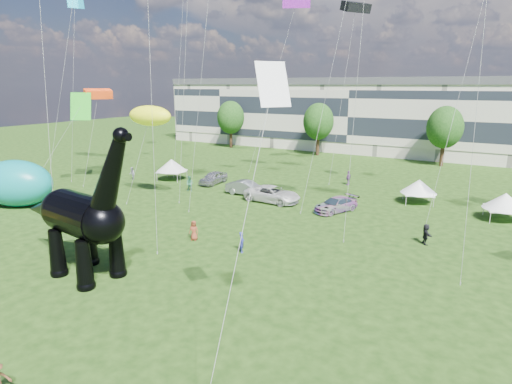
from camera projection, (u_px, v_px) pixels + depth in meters
The scene contains 15 objects.
ground at pixel (149, 303), 24.05m from camera, with size 220.00×220.00×0.00m, color #16330C.
terrace_row at pixel (358, 118), 78.25m from camera, with size 78.00×11.00×12.00m, color beige.
tree_far_left at pixel (231, 115), 81.55m from camera, with size 5.20×5.20×9.44m.
tree_mid_left at pixel (318, 119), 72.65m from camera, with size 5.20×5.20×9.44m.
tree_mid_right at pixel (445, 124), 62.77m from camera, with size 5.20×5.20×9.44m.
dinosaur_sculpture at pixel (78, 217), 26.94m from camera, with size 12.45×3.79×10.14m.
car_silver at pixel (213, 178), 52.61m from camera, with size 1.81×4.50×1.53m, color #BCBBC1.
car_grey at pixel (247, 188), 47.33m from camera, with size 1.67×4.78×1.58m, color slate.
car_white at pixel (272, 194), 44.52m from camera, with size 2.75×5.97×1.66m, color silver.
car_dark at pixel (336, 205), 41.13m from camera, with size 1.96×4.83×1.40m, color #595960.
gazebo_near at pixel (419, 187), 43.84m from camera, with size 4.52×4.52×2.50m.
gazebo_far at pixel (505, 201), 38.19m from camera, with size 4.45×4.45×2.54m.
gazebo_left at pixel (172, 165), 54.60m from camera, with size 4.72×4.72×2.69m.
inflatable_teal at pixel (16, 183), 42.66m from camera, with size 7.50×4.69×4.69m, color #0B8487.
visitors at pixel (237, 208), 39.62m from camera, with size 50.12×43.47×1.79m.
Camera 1 is at (16.31, -15.67, 11.94)m, focal length 30.00 mm.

